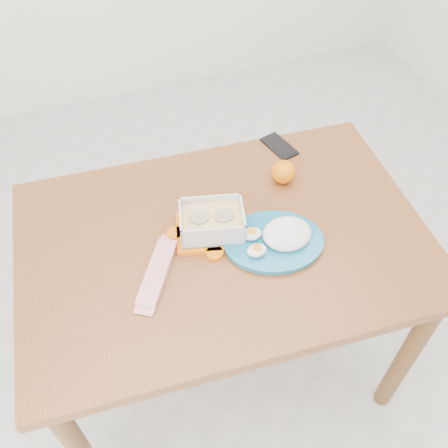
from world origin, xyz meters
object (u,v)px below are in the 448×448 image
object	(u,v)px
food_container	(212,222)
orange_fruit	(283,172)
dining_table	(224,259)
rice_plate	(278,237)
smartphone	(279,146)

from	to	relation	value
food_container	orange_fruit	world-z (taller)	food_container
dining_table	rice_plate	size ratio (longest dim) A/B	3.56
smartphone	orange_fruit	bearing A→B (deg)	-124.68
food_container	rice_plate	xyz separation A→B (m)	(0.16, -0.10, -0.02)
dining_table	food_container	xyz separation A→B (m)	(-0.03, 0.03, 0.14)
smartphone	food_container	bearing A→B (deg)	-154.65
orange_fruit	smartphone	world-z (taller)	orange_fruit
orange_fruit	rice_plate	distance (m)	0.26
food_container	orange_fruit	bearing A→B (deg)	38.48
food_container	orange_fruit	size ratio (longest dim) A/B	3.16
orange_fruit	rice_plate	size ratio (longest dim) A/B	0.22
dining_table	food_container	bearing A→B (deg)	133.42
rice_plate	orange_fruit	bearing A→B (deg)	77.05
dining_table	orange_fruit	xyz separation A→B (m)	(0.26, 0.16, 0.14)
dining_table	orange_fruit	size ratio (longest dim) A/B	16.30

